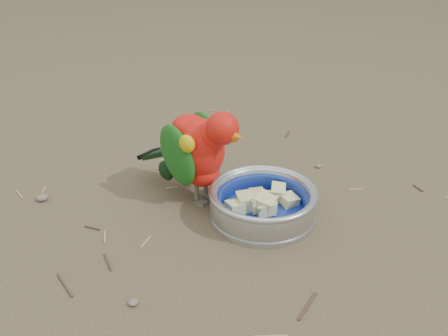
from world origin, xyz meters
TOP-DOWN VIEW (x-y plane):
  - ground at (0.00, 0.00)m, footprint 60.00×60.00m
  - food_bowl at (0.08, -0.06)m, footprint 0.20×0.20m
  - bowl_wall at (0.08, -0.06)m, footprint 0.20×0.20m
  - fruit_wedges at (0.08, -0.06)m, footprint 0.12×0.12m
  - lory_parrot at (0.02, 0.07)m, footprint 0.17×0.26m
  - ground_debris at (-0.01, 0.07)m, footprint 0.90×0.80m

SIDE VIEW (x-z plane):
  - ground at x=0.00m, z-range 0.00..0.00m
  - ground_debris at x=-0.01m, z-range 0.00..0.01m
  - food_bowl at x=0.08m, z-range 0.00..0.02m
  - fruit_wedges at x=0.08m, z-range 0.02..0.05m
  - bowl_wall at x=0.08m, z-range 0.02..0.06m
  - lory_parrot at x=0.02m, z-range 0.00..0.19m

